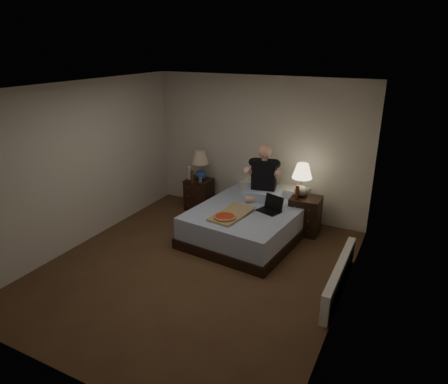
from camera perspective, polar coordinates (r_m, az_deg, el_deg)
The scene contains 19 objects.
floor at distance 5.81m, azimuth -4.09°, elevation -10.70°, with size 4.00×4.50×0.00m, color brown.
ceiling at distance 4.99m, azimuth -4.84°, elevation 14.64°, with size 4.00×4.50×0.00m, color white.
wall_back at distance 7.20m, azimuth 4.90°, elevation 6.37°, with size 4.00×2.50×0.00m, color beige.
wall_front at distance 3.71m, azimuth -22.90°, elevation -9.57°, with size 4.00×2.50×0.00m, color beige.
wall_left at distance 6.49m, azimuth -19.77°, elevation 3.62°, with size 4.50×2.50×0.00m, color beige.
wall_right at distance 4.62m, azimuth 17.36°, elevation -2.83°, with size 4.50×2.50×0.00m, color beige.
bed at distance 6.59m, azimuth 3.78°, elevation -4.17°, with size 1.54×2.05×0.51m, color #5876B1.
nightstand_left at distance 7.61m, azimuth -3.56°, elevation -0.33°, with size 0.46×0.41×0.60m, color black.
nightstand_right at distance 6.79m, azimuth 11.47°, elevation -3.25°, with size 0.48×0.43×0.63m, color black.
lamp_left at distance 7.40m, azimuth -3.40°, elevation 3.81°, with size 0.32×0.32×0.56m, color navy, non-canonical shape.
lamp_right at distance 6.62m, azimuth 11.05°, elevation 1.66°, with size 0.32×0.32×0.56m, color gray, non-canonical shape.
water_bottle at distance 7.48m, azimuth -4.96°, elevation 2.71°, with size 0.07×0.07×0.25m, color silver.
soda_can at distance 7.34m, azimuth -3.39°, elevation 1.77°, with size 0.07×0.07×0.10m, color #BBBBB6.
beer_bottle_left at distance 7.32m, azimuth -4.57°, elevation 2.23°, with size 0.06×0.06×0.23m, color #502D0B.
beer_bottle_right at distance 6.56m, azimuth 10.43°, elevation -0.01°, with size 0.06×0.06×0.23m, color #5E290D.
person at distance 6.67m, azimuth 5.69°, elevation 2.75°, with size 0.66×0.52×0.93m, color black, non-canonical shape.
laptop at distance 6.28m, azimuth 6.46°, elevation -1.80°, with size 0.34×0.28×0.24m, color black, non-canonical shape.
pizza_box at distance 5.99m, azimuth 0.11°, elevation -3.64°, with size 0.40×0.76×0.08m, color tan, non-canonical shape.
radiator at distance 5.42m, azimuth 16.13°, elevation -11.57°, with size 0.10×1.60×0.40m, color white.
Camera 1 is at (2.60, -4.23, 3.02)m, focal length 32.00 mm.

